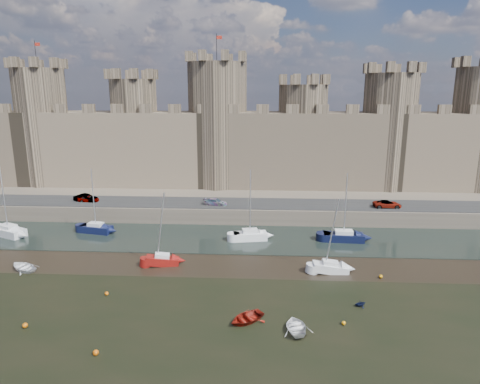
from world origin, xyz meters
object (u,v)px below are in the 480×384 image
at_px(car_1, 86,198).
at_px(sailboat_2, 250,235).
at_px(sailboat_0, 8,231).
at_px(sailboat_1, 96,228).
at_px(car_0, 88,199).
at_px(sailboat_4, 162,260).
at_px(car_3, 387,204).
at_px(sailboat_5, 330,267).
at_px(car_2, 216,202).
at_px(sailboat_3, 344,236).

distance_m(car_1, sailboat_2, 29.62).
height_order(sailboat_0, sailboat_1, sailboat_0).
xyz_separation_m(car_0, sailboat_0, (-7.94, -10.14, -2.27)).
bearing_deg(sailboat_4, car_0, 119.55).
height_order(car_0, sailboat_4, sailboat_4).
xyz_separation_m(car_3, sailboat_4, (-31.68, -18.41, -2.41)).
xyz_separation_m(car_0, sailboat_5, (36.81, -20.26, -2.41)).
height_order(car_2, sailboat_4, sailboat_4).
xyz_separation_m(car_1, car_2, (21.82, -1.05, -0.10)).
xyz_separation_m(car_1, sailboat_4, (17.36, -19.45, -2.45)).
bearing_deg(car_1, sailboat_2, -99.44).
xyz_separation_m(car_3, sailboat_1, (-44.23, -7.32, -2.33)).
bearing_deg(sailboat_4, sailboat_0, 148.24).
relative_size(sailboat_0, sailboat_2, 1.02).
height_order(sailboat_2, sailboat_3, sailboat_2).
bearing_deg(car_0, sailboat_2, -111.88).
bearing_deg(car_2, sailboat_0, 118.35).
bearing_deg(sailboat_5, car_2, 125.43).
height_order(sailboat_1, sailboat_5, sailboat_1).
bearing_deg(car_1, sailboat_1, -139.19).
distance_m(sailboat_1, sailboat_2, 22.96).
bearing_deg(sailboat_0, car_2, 41.46).
bearing_deg(sailboat_3, car_0, 168.87).
bearing_deg(sailboat_5, car_0, 147.95).
bearing_deg(car_2, sailboat_1, 123.92).
distance_m(car_2, sailboat_5, 25.00).
height_order(sailboat_0, sailboat_5, sailboat_0).
distance_m(car_0, sailboat_1, 9.47).
xyz_separation_m(sailboat_0, sailboat_5, (44.75, -10.11, -0.14)).
bearing_deg(sailboat_1, car_2, 35.17).
xyz_separation_m(car_3, sailboat_3, (-8.25, -8.83, -2.35)).
relative_size(car_1, car_3, 0.90).
relative_size(car_2, sailboat_3, 0.39).
bearing_deg(car_3, sailboat_3, 134.85).
xyz_separation_m(sailboat_0, sailboat_1, (12.19, 2.00, -0.03)).
height_order(car_1, sailboat_4, sailboat_4).
xyz_separation_m(sailboat_0, sailboat_3, (48.17, 0.49, -0.05)).
relative_size(car_0, car_3, 0.77).
bearing_deg(sailboat_5, sailboat_0, 164.04).
bearing_deg(sailboat_0, sailboat_1, 33.08).
height_order(sailboat_4, sailboat_5, sailboat_4).
xyz_separation_m(car_0, sailboat_2, (27.14, -10.05, -2.26)).
bearing_deg(sailboat_4, car_2, 64.78).
xyz_separation_m(sailboat_2, sailboat_3, (13.10, 0.40, -0.05)).
bearing_deg(sailboat_4, sailboat_2, 30.03).
bearing_deg(sailboat_3, sailboat_5, -105.52).
distance_m(car_3, sailboat_3, 12.31).
height_order(car_0, car_2, car_0).
height_order(car_1, sailboat_3, sailboat_3).
relative_size(car_1, sailboat_1, 0.41).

